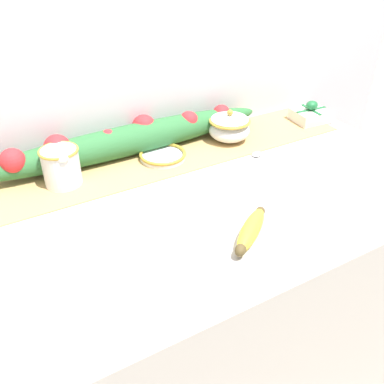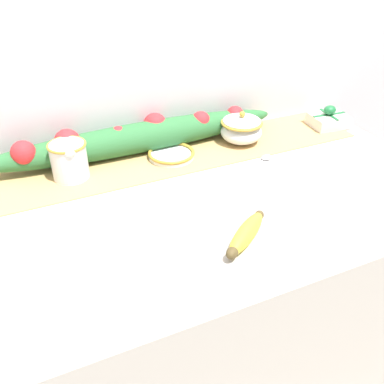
{
  "view_description": "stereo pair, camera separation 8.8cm",
  "coord_description": "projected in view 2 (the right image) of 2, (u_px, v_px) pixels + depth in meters",
  "views": [
    {
      "loc": [
        -0.42,
        -0.81,
        1.56
      ],
      "look_at": [
        0.03,
        -0.03,
        0.98
      ],
      "focal_mm": 40.0,
      "sensor_mm": 36.0,
      "label": 1
    },
    {
      "loc": [
        -0.34,
        -0.85,
        1.56
      ],
      "look_at": [
        0.03,
        -0.03,
        0.98
      ],
      "focal_mm": 40.0,
      "sensor_mm": 36.0,
      "label": 2
    }
  ],
  "objects": [
    {
      "name": "cream_pitcher",
      "position": [
        69.0,
        159.0,
        1.19
      ],
      "size": [
        0.11,
        0.13,
        0.11
      ],
      "color": "white",
      "rests_on": "countertop"
    },
    {
      "name": "countertop",
      "position": [
        180.0,
        324.0,
        1.36
      ],
      "size": [
        1.53,
        0.75,
        0.93
      ],
      "primitive_type": "cube",
      "color": "#B7B2AD",
      "rests_on": "ground_plane"
    },
    {
      "name": "sugar_bowl",
      "position": [
        241.0,
        129.0,
        1.39
      ],
      "size": [
        0.14,
        0.14,
        0.11
      ],
      "color": "white",
      "rests_on": "countertop"
    },
    {
      "name": "gift_box",
      "position": [
        328.0,
        119.0,
        1.51
      ],
      "size": [
        0.13,
        0.12,
        0.07
      ],
      "rotation": [
        0.0,
        0.0,
        -0.1
      ],
      "color": "silver",
      "rests_on": "countertop"
    },
    {
      "name": "back_wall",
      "position": [
        125.0,
        61.0,
        1.27
      ],
      "size": [
        2.33,
        0.04,
        2.4
      ],
      "primitive_type": "cube",
      "color": "silver",
      "rests_on": "ground_plane"
    },
    {
      "name": "poinsettia_garland",
      "position": [
        136.0,
        137.0,
        1.32
      ],
      "size": [
        0.95,
        0.11,
        0.12
      ],
      "color": "#2D6B38",
      "rests_on": "countertop"
    },
    {
      "name": "table_runner",
      "position": [
        146.0,
        162.0,
        1.3
      ],
      "size": [
        1.41,
        0.24,
        0.0
      ],
      "primitive_type": "cube",
      "color": "tan",
      "rests_on": "countertop"
    },
    {
      "name": "small_dish",
      "position": [
        171.0,
        154.0,
        1.32
      ],
      "size": [
        0.14,
        0.14,
        0.02
      ],
      "color": "white",
      "rests_on": "countertop"
    },
    {
      "name": "spoon",
      "position": [
        265.0,
        159.0,
        1.31
      ],
      "size": [
        0.15,
        0.08,
        0.01
      ],
      "rotation": [
        0.0,
        0.0,
        0.4
      ],
      "color": "#B7B7BC",
      "rests_on": "countertop"
    },
    {
      "name": "banana",
      "position": [
        246.0,
        233.0,
        0.98
      ],
      "size": [
        0.17,
        0.13,
        0.04
      ],
      "rotation": [
        0.0,
        0.0,
        0.64
      ],
      "color": "yellow",
      "rests_on": "countertop"
    }
  ]
}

